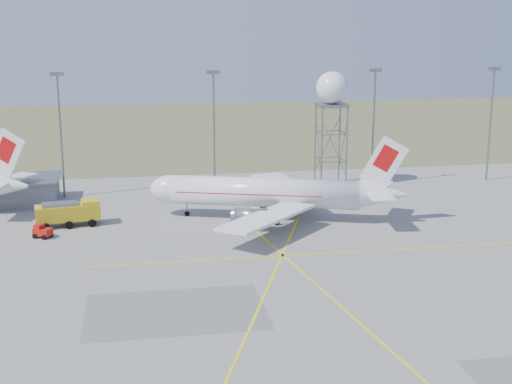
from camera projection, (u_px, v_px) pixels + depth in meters
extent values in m
plane|color=gray|center=(423.00, 364.00, 60.56)|extent=(400.00, 400.00, 0.00)
cube|color=#536035|center=(219.00, 128.00, 194.63)|extent=(400.00, 120.00, 0.03)
cylinder|color=slate|center=(61.00, 137.00, 115.55)|extent=(0.36, 0.36, 20.00)
cube|color=slate|center=(57.00, 74.00, 113.17)|extent=(2.20, 0.50, 0.60)
cylinder|color=slate|center=(214.00, 133.00, 119.75)|extent=(0.36, 0.36, 20.00)
cube|color=slate|center=(213.00, 72.00, 117.37)|extent=(2.20, 0.50, 0.60)
cylinder|color=slate|center=(373.00, 129.00, 124.46)|extent=(0.36, 0.36, 20.00)
cube|color=slate|center=(376.00, 70.00, 122.07)|extent=(2.20, 0.50, 0.60)
cylinder|color=slate|center=(490.00, 126.00, 128.15)|extent=(0.36, 0.36, 20.00)
cube|color=slate|center=(495.00, 69.00, 125.77)|extent=(2.20, 0.50, 0.60)
cylinder|color=white|center=(265.00, 192.00, 104.04)|extent=(27.61, 12.56, 4.25)
ellipsoid|color=white|center=(173.00, 189.00, 105.90)|extent=(7.78, 6.14, 4.25)
cube|color=black|center=(164.00, 185.00, 105.93)|extent=(2.25, 2.72, 1.04)
cone|color=white|center=(383.00, 194.00, 101.66)|extent=(7.38, 6.01, 4.25)
cube|color=white|center=(384.00, 163.00, 100.62)|extent=(6.58, 2.40, 8.00)
cube|color=#AF0B0C|center=(386.00, 158.00, 100.42)|extent=(3.60, 1.47, 4.10)
cube|color=white|center=(378.00, 185.00, 104.89)|extent=(5.04, 6.61, 0.19)
cube|color=white|center=(380.00, 196.00, 98.33)|extent=(5.04, 6.61, 0.19)
cube|color=white|center=(282.00, 185.00, 113.28)|extent=(7.44, 17.56, 0.38)
cube|color=white|center=(267.00, 217.00, 94.86)|extent=(15.48, 15.79, 0.38)
cylinder|color=slate|center=(263.00, 195.00, 110.59)|extent=(5.00, 3.70, 2.45)
cylinder|color=slate|center=(251.00, 216.00, 98.71)|extent=(5.00, 3.70, 2.45)
cube|color=#AF0B0C|center=(250.00, 191.00, 104.30)|extent=(21.55, 10.63, 0.13)
cylinder|color=black|center=(187.00, 213.00, 106.45)|extent=(0.94, 0.94, 0.96)
cube|color=black|center=(279.00, 216.00, 104.58)|extent=(2.98, 6.40, 0.96)
cylinder|color=slate|center=(279.00, 213.00, 104.47)|extent=(0.32, 0.32, 1.91)
cone|color=white|center=(8.00, 185.00, 106.54)|extent=(7.71, 6.49, 4.37)
cube|color=white|center=(5.00, 155.00, 105.47)|extent=(6.62, 2.91, 8.22)
cube|color=#AF0B0C|center=(6.00, 150.00, 105.25)|extent=(3.63, 1.75, 4.21)
cube|color=white|center=(16.00, 177.00, 109.85)|extent=(5.48, 6.88, 0.20)
cylinder|color=slate|center=(322.00, 148.00, 121.66)|extent=(0.27, 0.27, 14.41)
cylinder|color=slate|center=(347.00, 148.00, 122.40)|extent=(0.27, 0.27, 14.41)
cylinder|color=slate|center=(339.00, 143.00, 126.65)|extent=(0.27, 0.27, 14.41)
cylinder|color=slate|center=(315.00, 144.00, 125.90)|extent=(0.27, 0.27, 14.41)
cube|color=slate|center=(332.00, 105.00, 122.47)|extent=(5.03, 5.03, 0.28)
sphere|color=white|center=(332.00, 88.00, 121.79)|extent=(5.54, 5.54, 5.54)
cube|color=gold|center=(68.00, 212.00, 100.90)|extent=(9.27, 4.19, 2.19)
cube|color=gold|center=(90.00, 205.00, 101.64)|extent=(2.75, 3.09, 1.39)
cube|color=black|center=(95.00, 204.00, 101.83)|extent=(0.45, 2.57, 0.99)
cube|color=slate|center=(60.00, 204.00, 100.30)|extent=(5.25, 3.05, 0.40)
cube|color=#B1150C|center=(43.00, 232.00, 95.76)|extent=(2.77, 2.46, 0.96)
cube|color=#B1150C|center=(39.00, 226.00, 95.77)|extent=(1.47, 1.58, 0.53)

